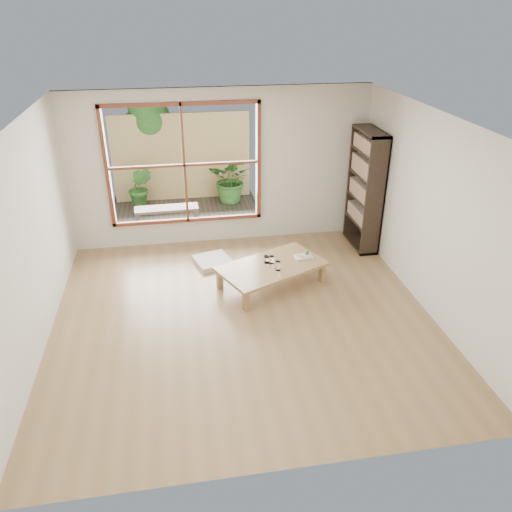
{
  "coord_description": "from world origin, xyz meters",
  "views": [
    {
      "loc": [
        -0.76,
        -5.54,
        3.83
      ],
      "look_at": [
        0.29,
        0.67,
        0.55
      ],
      "focal_mm": 35.0,
      "sensor_mm": 36.0,
      "label": 1
    }
  ],
  "objects_px": {
    "food_tray": "(304,256)",
    "garden_bench": "(167,210)",
    "low_table": "(272,267)",
    "bookshelf": "(365,190)"
  },
  "relations": [
    {
      "from": "food_tray",
      "to": "garden_bench",
      "type": "bearing_deg",
      "value": 129.35
    },
    {
      "from": "low_table",
      "to": "garden_bench",
      "type": "relative_size",
      "value": 1.49
    },
    {
      "from": "low_table",
      "to": "bookshelf",
      "type": "xyz_separation_m",
      "value": [
        1.78,
        1.1,
        0.7
      ]
    },
    {
      "from": "bookshelf",
      "to": "food_tray",
      "type": "bearing_deg",
      "value": -143.67
    },
    {
      "from": "garden_bench",
      "to": "low_table",
      "type": "bearing_deg",
      "value": -59.66
    },
    {
      "from": "food_tray",
      "to": "garden_bench",
      "type": "height_order",
      "value": "food_tray"
    },
    {
      "from": "low_table",
      "to": "garden_bench",
      "type": "xyz_separation_m",
      "value": [
        -1.5,
        2.39,
        0.04
      ]
    },
    {
      "from": "bookshelf",
      "to": "food_tray",
      "type": "relative_size",
      "value": 7.36
    },
    {
      "from": "bookshelf",
      "to": "low_table",
      "type": "bearing_deg",
      "value": -148.32
    },
    {
      "from": "bookshelf",
      "to": "garden_bench",
      "type": "distance_m",
      "value": 3.59
    }
  ]
}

